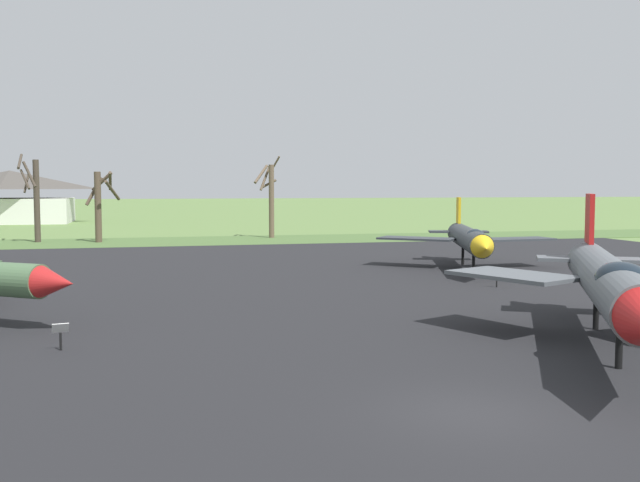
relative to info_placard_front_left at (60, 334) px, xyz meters
The scene contains 11 objects.
ground_plane 13.74m from the info_placard_front_left, 42.51° to the right, with size 600.00×600.00×0.00m, color #607F42.
asphalt_apron 13.95m from the info_placard_front_left, 43.45° to the left, with size 78.06×62.88×0.05m, color black.
grass_verge_strip 48.11m from the info_placard_front_left, 77.85° to the left, with size 138.06×12.00×0.06m, color #4C6A35.
info_placard_front_left is the anchor object (origin of this frame).
jet_fighter_front_right 17.96m from the info_placard_front_left, 14.07° to the right, with size 10.98×15.51×5.09m.
jet_fighter_rear_center 29.21m from the info_placard_front_left, 37.95° to the left, with size 11.22×14.21×4.60m.
info_placard_rear_center 23.26m from the info_placard_front_left, 25.86° to the left, with size 0.54×0.26×0.87m.
bare_tree_left_of_center 49.67m from the info_placard_front_left, 98.14° to the left, with size 1.83×2.90×8.50m.
bare_tree_center 47.65m from the info_placard_front_left, 91.21° to the left, with size 3.31×3.46×6.79m.
bare_tree_right_of_center 52.33m from the info_placard_front_left, 72.37° to the left, with size 2.84×2.19×8.51m.
visitor_building 91.16m from the info_placard_front_left, 99.87° to the left, with size 17.91×13.02×7.66m.
Camera 1 is at (-7.58, -15.58, 5.41)m, focal length 40.99 mm.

